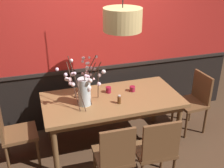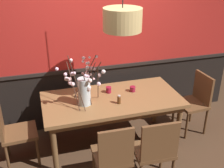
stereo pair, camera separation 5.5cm
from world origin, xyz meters
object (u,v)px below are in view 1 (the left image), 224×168
object	(u,v)px
dining_table	(112,103)
pendant_lamp	(123,20)
chair_head_west_end	(12,130)
chair_near_side_right	(157,149)
candle_holder_nearer_center	(109,90)
chair_far_side_left	(82,89)
chair_far_side_right	(111,85)
vase_with_blossoms	(84,89)
condiment_bottle	(119,100)
chair_near_side_left	(114,155)
chair_head_east_end	(195,99)
candle_holder_nearer_edge	(132,89)

from	to	relation	value
dining_table	pendant_lamp	bearing A→B (deg)	-38.08
chair_head_west_end	dining_table	bearing A→B (deg)	0.43
chair_near_side_right	candle_holder_nearer_center	distance (m)	1.12
chair_far_side_left	chair_head_west_end	distance (m)	1.37
chair_far_side_right	candle_holder_nearer_center	bearing A→B (deg)	-110.25
vase_with_blossoms	chair_near_side_right	bearing A→B (deg)	-53.19
chair_far_side_left	dining_table	bearing A→B (deg)	-73.82
candle_holder_nearer_center	pendant_lamp	bearing A→B (deg)	-68.18
chair_far_side_right	condiment_bottle	world-z (taller)	chair_far_side_right
chair_far_side_right	chair_near_side_left	bearing A→B (deg)	-106.25
chair_far_side_left	condiment_bottle	size ratio (longest dim) A/B	7.60
chair_head_east_end	condiment_bottle	size ratio (longest dim) A/B	7.66
chair_near_side_right	candle_holder_nearer_edge	size ratio (longest dim) A/B	11.20
chair_head_west_end	candle_holder_nearer_center	world-z (taller)	chair_head_west_end
chair_far_side_right	candle_holder_nearer_edge	xyz separation A→B (m)	(0.07, -0.78, 0.28)
vase_with_blossoms	condiment_bottle	bearing A→B (deg)	-15.55
chair_far_side_right	pendant_lamp	bearing A→B (deg)	-99.65
chair_head_east_end	pendant_lamp	xyz separation A→B (m)	(-1.21, -0.09, 1.30)
pendant_lamp	chair_head_west_end	bearing A→B (deg)	177.14
dining_table	condiment_bottle	bearing A→B (deg)	-75.03
chair_far_side_right	condiment_bottle	size ratio (longest dim) A/B	7.58
chair_far_side_left	chair_near_side_left	world-z (taller)	chair_near_side_left
candle_holder_nearer_edge	condiment_bottle	distance (m)	0.40
chair_near_side_right	dining_table	bearing A→B (deg)	105.59
chair_near_side_left	vase_with_blossoms	distance (m)	0.94
chair_head_east_end	vase_with_blossoms	world-z (taller)	vase_with_blossoms
chair_head_east_end	pendant_lamp	bearing A→B (deg)	-175.88
chair_near_side_right	condiment_bottle	distance (m)	0.81
chair_far_side_right	chair_near_side_right	distance (m)	1.78
vase_with_blossoms	dining_table	bearing A→B (deg)	7.54
dining_table	vase_with_blossoms	bearing A→B (deg)	-172.46
chair_near_side_left	chair_near_side_right	bearing A→B (deg)	-3.67
vase_with_blossoms	condiment_bottle	size ratio (longest dim) A/B	5.86
pendant_lamp	chair_far_side_right	bearing A→B (deg)	80.35
chair_far_side_right	condiment_bottle	distance (m)	1.12
candle_holder_nearer_center	candle_holder_nearer_edge	distance (m)	0.34
chair_head_west_end	candle_holder_nearer_edge	size ratio (longest dim) A/B	11.37
chair_near_side_right	chair_head_west_end	xyz separation A→B (m)	(-1.56, 0.88, -0.01)
candle_holder_nearer_edge	condiment_bottle	xyz separation A→B (m)	(-0.29, -0.28, 0.02)
dining_table	chair_head_west_end	bearing A→B (deg)	-179.57
vase_with_blossoms	condiment_bottle	xyz separation A→B (m)	(0.43, -0.12, -0.16)
dining_table	pendant_lamp	xyz separation A→B (m)	(0.10, -0.08, 1.15)
chair_near_side_left	candle_holder_nearer_center	bearing A→B (deg)	76.64
chair_far_side_left	condiment_bottle	distance (m)	1.10
dining_table	chair_near_side_left	bearing A→B (deg)	-105.64
chair_near_side_left	vase_with_blossoms	bearing A→B (deg)	99.80
chair_far_side_right	candle_holder_nearer_center	size ratio (longest dim) A/B	10.66
vase_with_blossoms	chair_far_side_left	bearing A→B (deg)	81.62
chair_far_side_right	condiment_bottle	bearing A→B (deg)	-101.92
chair_far_side_left	chair_head_east_end	bearing A→B (deg)	-28.44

